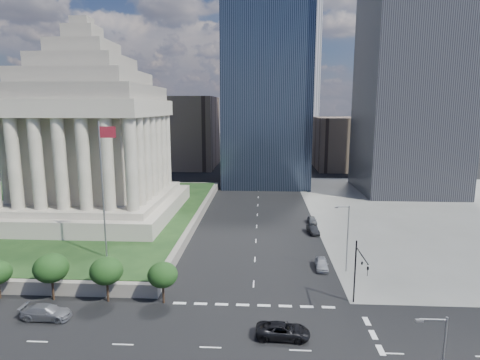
# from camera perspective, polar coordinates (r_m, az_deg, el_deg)

# --- Properties ---
(ground) EXTENTS (500.00, 500.00, 0.00)m
(ground) POSITION_cam_1_polar(r_m,az_deg,el_deg) (133.60, 2.74, -0.01)
(ground) COLOR black
(ground) RESTS_ON ground
(sidewalk_ne) EXTENTS (68.00, 90.00, 0.03)m
(sidewalk_ne) POSITION_cam_1_polar(r_m,az_deg,el_deg) (104.65, 28.66, -4.16)
(sidewalk_ne) COLOR slate
(sidewalk_ne) RESTS_ON ground
(plaza_terrace) EXTENTS (66.00, 70.00, 1.80)m
(plaza_terrace) POSITION_cam_1_polar(r_m,az_deg,el_deg) (96.34, -25.51, -4.51)
(plaza_terrace) COLOR slate
(plaza_terrace) RESTS_ON ground
(plaza_lawn) EXTENTS (64.00, 68.00, 0.10)m
(plaza_lawn) POSITION_cam_1_polar(r_m,az_deg,el_deg) (96.12, -25.55, -3.97)
(plaza_lawn) COLOR #183114
(plaza_lawn) RESTS_ON plaza_terrace
(war_memorial) EXTENTS (34.00, 34.00, 39.00)m
(war_memorial) POSITION_cam_1_polar(r_m,az_deg,el_deg) (86.88, -20.76, 8.02)
(war_memorial) COLOR gray
(war_memorial) RESTS_ON plaza_lawn
(flagpole) EXTENTS (2.52, 0.24, 20.00)m
(flagpole) POSITION_cam_1_polar(r_m,az_deg,el_deg) (60.94, -18.86, -0.40)
(flagpole) COLOR slate
(flagpole) RESTS_ON plaza_lawn
(midrise_glass) EXTENTS (26.00, 26.00, 60.00)m
(midrise_glass) POSITION_cam_1_polar(r_m,az_deg,el_deg) (126.62, 3.77, 13.05)
(midrise_glass) COLOR black
(midrise_glass) RESTS_ON ground
(highrise_ne) EXTENTS (26.00, 28.00, 100.00)m
(highrise_ne) POSITION_cam_1_polar(r_m,az_deg,el_deg) (126.20, 23.84, 21.42)
(highrise_ne) COLOR black
(highrise_ne) RESTS_ON ground
(building_filler_ne) EXTENTS (20.00, 30.00, 20.00)m
(building_filler_ne) POSITION_cam_1_polar(r_m,az_deg,el_deg) (164.98, 14.11, 5.16)
(building_filler_ne) COLOR brown
(building_filler_ne) RESTS_ON ground
(building_filler_nw) EXTENTS (24.00, 30.00, 28.00)m
(building_filler_nw) POSITION_cam_1_polar(r_m,az_deg,el_deg) (164.71, -7.68, 6.76)
(building_filler_nw) COLOR brown
(building_filler_nw) RESTS_ON ground
(traffic_signal_ne) EXTENTS (0.30, 5.74, 8.00)m
(traffic_signal_ne) POSITION_cam_1_polar(r_m,az_deg,el_deg) (50.15, 16.57, -11.90)
(traffic_signal_ne) COLOR black
(traffic_signal_ne) RESTS_ON ground
(street_lamp_north) EXTENTS (2.13, 0.22, 10.00)m
(street_lamp_north) POSITION_cam_1_polar(r_m,az_deg,el_deg) (60.56, 14.92, -7.53)
(street_lamp_north) COLOR slate
(street_lamp_north) RESTS_ON ground
(pickup_truck) EXTENTS (2.88, 5.79, 1.58)m
(pickup_truck) POSITION_cam_1_polar(r_m,az_deg,el_deg) (45.03, 6.12, -20.54)
(pickup_truck) COLOR black
(pickup_truck) RESTS_ON ground
(suv_grey) EXTENTS (2.35, 5.67, 1.64)m
(suv_grey) POSITION_cam_1_polar(r_m,az_deg,el_deg) (52.96, -25.84, -16.55)
(suv_grey) COLOR #5D5E65
(suv_grey) RESTS_ON ground
(parked_sedan_near) EXTENTS (2.18, 4.74, 1.57)m
(parked_sedan_near) POSITION_cam_1_polar(r_m,az_deg,el_deg) (62.41, 11.52, -11.60)
(parked_sedan_near) COLOR #A0A2A9
(parked_sedan_near) RESTS_ON ground
(parked_sedan_mid) EXTENTS (4.75, 2.21, 1.51)m
(parked_sedan_mid) POSITION_cam_1_polar(r_m,az_deg,el_deg) (78.54, 10.34, -6.98)
(parked_sedan_mid) COLOR black
(parked_sedan_mid) RESTS_ON ground
(parked_sedan_far) EXTENTS (4.30, 1.83, 1.45)m
(parked_sedan_far) POSITION_cam_1_polar(r_m,az_deg,el_deg) (85.16, 10.22, -5.63)
(parked_sedan_far) COLOR #54575C
(parked_sedan_far) RESTS_ON ground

